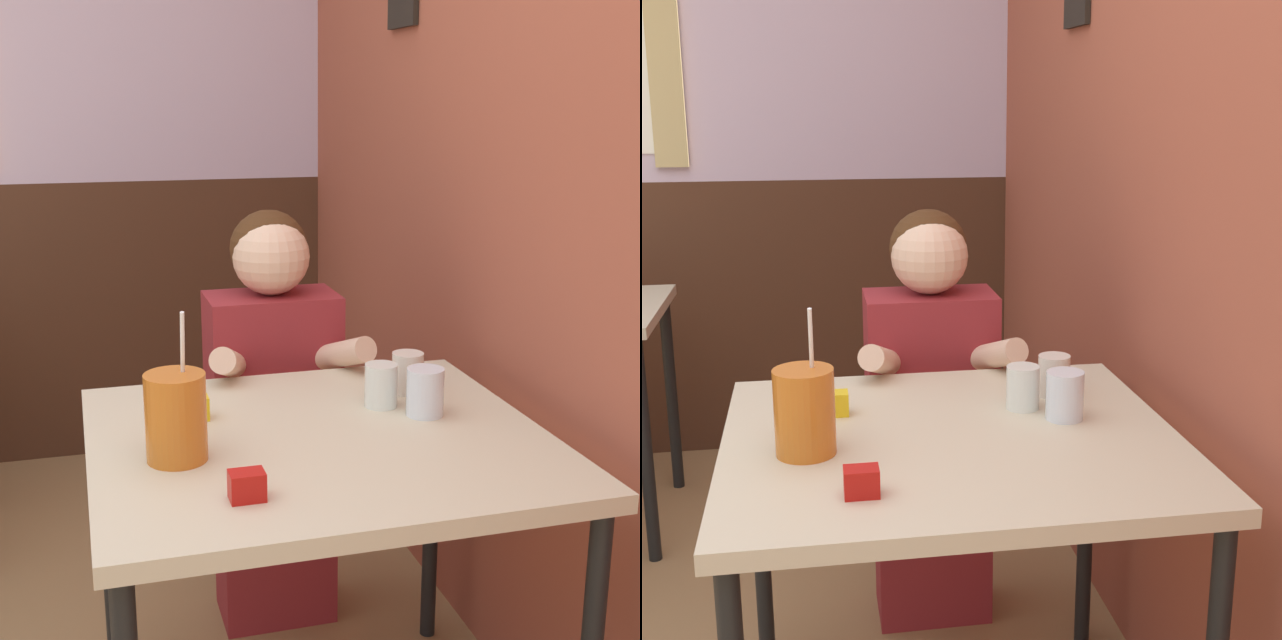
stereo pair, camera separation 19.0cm
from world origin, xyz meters
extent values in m
cube|color=#9E4C38|center=(1.25, 1.13, 1.35)|extent=(0.06, 4.26, 2.70)
cube|color=#472819|center=(0.00, 2.29, 0.55)|extent=(5.43, 0.06, 1.10)
cube|color=beige|center=(0.69, 0.34, 0.75)|extent=(0.90, 0.83, 0.04)
cylinder|color=black|center=(0.27, 0.72, 0.36)|extent=(0.04, 0.04, 0.73)
cylinder|color=black|center=(1.10, 0.72, 0.36)|extent=(0.04, 0.04, 0.73)
cube|color=maroon|center=(0.72, 0.93, 0.22)|extent=(0.31, 0.20, 0.44)
cube|color=maroon|center=(0.72, 0.93, 0.68)|extent=(0.34, 0.20, 0.48)
sphere|color=#472814|center=(0.72, 0.96, 1.04)|extent=(0.20, 0.20, 0.20)
sphere|color=beige|center=(0.72, 0.93, 1.02)|extent=(0.20, 0.20, 0.20)
cylinder|color=beige|center=(0.59, 0.79, 0.79)|extent=(0.14, 0.27, 0.15)
cylinder|color=beige|center=(0.86, 0.79, 0.79)|extent=(0.14, 0.27, 0.15)
cylinder|color=#C6661E|center=(0.40, 0.29, 0.85)|extent=(0.11, 0.11, 0.17)
cylinder|color=white|center=(0.42, 0.29, 0.98)|extent=(0.01, 0.04, 0.14)
cylinder|color=silver|center=(0.93, 0.39, 0.81)|extent=(0.08, 0.08, 0.10)
cylinder|color=silver|center=(0.86, 0.47, 0.81)|extent=(0.07, 0.07, 0.09)
cylinder|color=silver|center=(0.95, 0.54, 0.81)|extent=(0.07, 0.07, 0.09)
cube|color=#B7140F|center=(0.49, 0.09, 0.79)|extent=(0.06, 0.04, 0.05)
cube|color=yellow|center=(0.46, 0.50, 0.79)|extent=(0.06, 0.04, 0.05)
camera|label=1|loc=(0.24, -1.26, 1.42)|focal=50.00mm
camera|label=2|loc=(0.42, -1.31, 1.42)|focal=50.00mm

